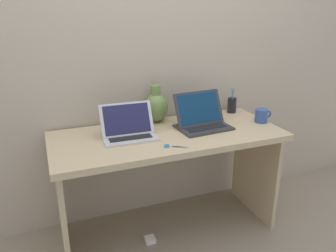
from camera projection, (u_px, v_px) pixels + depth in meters
name	position (u px, v px, depth m)	size (l,w,h in m)	color
ground_plane	(168.00, 229.00, 2.43)	(6.00, 6.00, 0.00)	gray
back_wall	(149.00, 54.00, 2.33)	(4.40, 0.04, 2.40)	#BCAD99
desk	(168.00, 156.00, 2.23)	(1.49, 0.63, 0.74)	#D1B78C
laptop_left	(128.00, 129.00, 2.09)	(0.33, 0.23, 0.21)	silver
laptop_right	(201.00, 118.00, 2.27)	(0.36, 0.27, 0.23)	#333338
green_vase	(156.00, 107.00, 2.36)	(0.17, 0.17, 0.26)	#75934C
coffee_mug	(262.00, 116.00, 2.37)	(0.13, 0.09, 0.09)	#335199
pen_cup	(232.00, 105.00, 2.58)	(0.07, 0.07, 0.19)	black
scissors	(172.00, 146.00, 1.97)	(0.14, 0.10, 0.01)	#B7B7BC
power_brick	(150.00, 240.00, 2.30)	(0.07, 0.07, 0.03)	white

